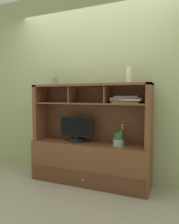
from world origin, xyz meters
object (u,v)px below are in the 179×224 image
object	(u,v)px
media_console	(90,153)
potted_orchid	(121,142)
potted_fern	(118,140)
ceramic_vase	(129,75)
tv_monitor	(76,131)
magazine_stack_left	(126,100)
diffuser_bottle	(55,81)

from	to	relation	value
media_console	potted_orchid	distance (m)	0.49
potted_fern	ceramic_vase	bearing A→B (deg)	26.12
potted_fern	tv_monitor	bearing A→B (deg)	179.41
media_console	magazine_stack_left	size ratio (longest dim) A/B	3.97
media_console	tv_monitor	bearing A→B (deg)	-169.43
potted_fern	magazine_stack_left	size ratio (longest dim) A/B	0.48
potted_fern	magazine_stack_left	distance (m)	0.53
tv_monitor	potted_fern	world-z (taller)	tv_monitor
tv_monitor	potted_orchid	world-z (taller)	tv_monitor
diffuser_bottle	potted_orchid	bearing A→B (deg)	0.01
tv_monitor	potted_orchid	bearing A→B (deg)	1.89
potted_fern	diffuser_bottle	xyz separation A→B (m)	(-0.96, 0.03, 0.78)
diffuser_bottle	magazine_stack_left	bearing A→B (deg)	1.63
potted_orchid	ceramic_vase	bearing A→B (deg)	19.14
tv_monitor	diffuser_bottle	xyz separation A→B (m)	(-0.35, 0.02, 0.71)
media_console	potted_orchid	xyz separation A→B (m)	(0.45, -0.01, 0.19)
tv_monitor	ceramic_vase	xyz separation A→B (m)	(0.73, 0.05, 0.76)
magazine_stack_left	ceramic_vase	xyz separation A→B (m)	(0.03, 0.00, 0.31)
ceramic_vase	tv_monitor	bearing A→B (deg)	-175.98
potted_orchid	potted_fern	xyz separation A→B (m)	(-0.03, -0.03, 0.03)
media_console	tv_monitor	xyz separation A→B (m)	(-0.19, -0.04, 0.30)
magazine_stack_left	ceramic_vase	distance (m)	0.32
magazine_stack_left	diffuser_bottle	distance (m)	1.08
diffuser_bottle	ceramic_vase	size ratio (longest dim) A/B	1.18
tv_monitor	ceramic_vase	bearing A→B (deg)	4.02
tv_monitor	media_console	bearing A→B (deg)	10.57
tv_monitor	magazine_stack_left	bearing A→B (deg)	4.18
potted_fern	magazine_stack_left	xyz separation A→B (m)	(0.08, 0.06, 0.52)
potted_fern	ceramic_vase	xyz separation A→B (m)	(0.12, 0.06, 0.83)
media_console	magazine_stack_left	bearing A→B (deg)	1.74
magazine_stack_left	diffuser_bottle	size ratio (longest dim) A/B	1.69
tv_monitor	potted_fern	distance (m)	0.62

